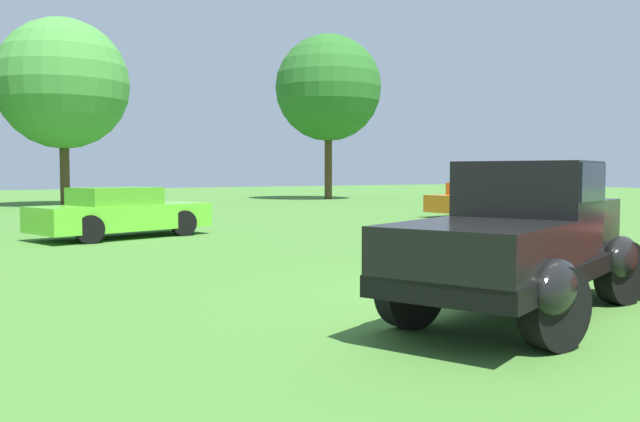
# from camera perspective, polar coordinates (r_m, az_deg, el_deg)

# --- Properties ---
(ground_plane) EXTENTS (120.00, 120.00, 0.00)m
(ground_plane) POSITION_cam_1_polar(r_m,az_deg,el_deg) (8.20, 14.98, -7.90)
(ground_plane) COLOR #42752D
(feature_pickup_truck) EXTENTS (4.56, 2.86, 1.70)m
(feature_pickup_truck) POSITION_cam_1_polar(r_m,az_deg,el_deg) (7.64, 17.06, -2.18)
(feature_pickup_truck) COLOR black
(feature_pickup_truck) RESTS_ON ground_plane
(show_car_lime) EXTENTS (4.45, 2.55, 1.22)m
(show_car_lime) POSITION_cam_1_polar(r_m,az_deg,el_deg) (16.84, -16.69, -0.16)
(show_car_lime) COLOR #60C62D
(show_car_lime) RESTS_ON ground_plane
(show_car_orange) EXTENTS (3.98, 1.80, 1.22)m
(show_car_orange) POSITION_cam_1_polar(r_m,az_deg,el_deg) (24.30, 13.60, 0.91)
(show_car_orange) COLOR orange
(show_car_orange) RESTS_ON ground_plane
(treeline_mid_left) EXTENTS (6.12, 6.12, 8.82)m
(treeline_mid_left) POSITION_cam_1_polar(r_m,az_deg,el_deg) (34.14, -21.16, 10.11)
(treeline_mid_left) COLOR #47331E
(treeline_mid_left) RESTS_ON ground_plane
(treeline_center) EXTENTS (6.22, 6.22, 9.66)m
(treeline_center) POSITION_cam_1_polar(r_m,az_deg,el_deg) (39.76, 0.72, 10.47)
(treeline_center) COLOR #47331E
(treeline_center) RESTS_ON ground_plane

